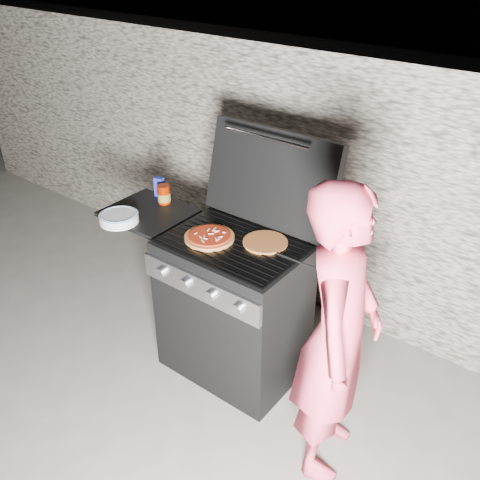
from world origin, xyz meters
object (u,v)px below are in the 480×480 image
Objects in this scene: person at (338,337)px; sauce_jar at (164,194)px; gas_grill at (202,293)px; pizza_topped at (209,237)px.

sauce_jar is at bearing 58.40° from person.
gas_grill is 0.85× the size of person.
gas_grill is 0.67m from sauce_jar.
person is (0.91, -0.17, -0.14)m from pizza_topped.
sauce_jar is 1.50m from person.
gas_grill is at bearing -18.66° from sauce_jar.
pizza_topped is at bearing -19.04° from sauce_jar.
sauce_jar reaches higher than pizza_topped.
person reaches higher than pizza_topped.
pizza_topped is at bearing -20.39° from gas_grill.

